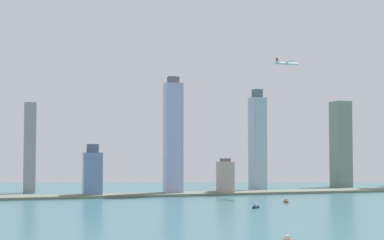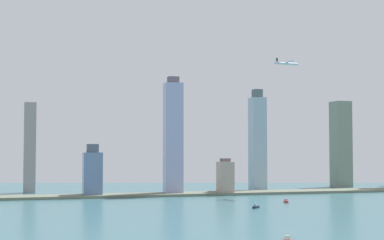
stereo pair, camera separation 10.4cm
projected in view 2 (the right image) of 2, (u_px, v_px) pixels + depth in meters
waterfront_pier at (233, 193)px, 746.85m from camera, size 997.90×41.69×3.20m
skyscraper_1 at (92, 173)px, 704.65m from camera, size 22.69×24.91×64.79m
skyscraper_2 at (258, 143)px, 803.80m from camera, size 19.51×22.49×142.19m
skyscraper_4 at (30, 148)px, 773.09m from camera, size 15.72×18.40×121.23m
skyscraper_5 at (225, 177)px, 741.43m from camera, size 16.71×25.15×46.69m
skyscraper_6 at (341, 144)px, 895.05m from camera, size 24.98×27.59×132.62m
skyscraper_7 at (173, 138)px, 740.11m from camera, size 22.91×18.75×152.03m
boat_2 at (286, 201)px, 632.76m from camera, size 8.40×14.46×4.65m
boat_4 at (287, 239)px, 364.96m from camera, size 7.41×3.18×4.07m
boat_7 at (256, 207)px, 571.01m from camera, size 9.49×9.29×10.93m
airplane at (287, 63)px, 733.81m from camera, size 33.74×33.50×8.15m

